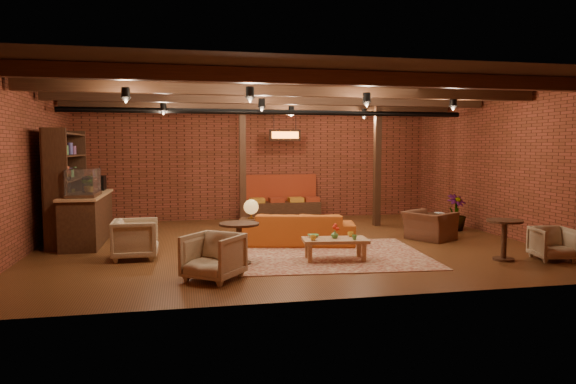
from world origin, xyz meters
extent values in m
plane|color=#3E240F|center=(0.00, 0.00, 0.00)|extent=(10.00, 10.00, 0.00)
cube|color=black|center=(0.00, 0.00, 3.20)|extent=(10.00, 8.00, 0.02)
cube|color=brown|center=(0.00, 4.00, 1.60)|extent=(10.00, 0.02, 3.20)
cube|color=brown|center=(0.00, -4.00, 1.60)|extent=(10.00, 0.02, 3.20)
cube|color=brown|center=(-5.00, 0.00, 1.60)|extent=(0.02, 8.00, 3.20)
cube|color=brown|center=(5.00, 0.00, 1.60)|extent=(0.02, 8.00, 3.20)
cylinder|color=black|center=(0.00, 1.60, 2.85)|extent=(9.60, 0.12, 0.12)
cube|color=black|center=(-0.60, 2.60, 1.60)|extent=(0.16, 0.16, 3.20)
cube|color=black|center=(2.80, 2.00, 1.60)|extent=(0.16, 0.16, 3.20)
imported|color=#337F33|center=(-4.00, 1.20, 1.22)|extent=(0.35, 0.39, 0.30)
cube|color=orange|center=(0.60, 3.10, 2.35)|extent=(0.86, 0.06, 0.30)
cube|color=maroon|center=(0.44, -1.24, 0.01)|extent=(4.09, 3.26, 0.01)
imported|color=#A54A16|center=(0.25, -0.14, 0.33)|extent=(2.43, 1.38, 0.67)
cube|color=#946145|center=(0.55, -1.73, 0.37)|extent=(1.21, 0.70, 0.06)
cube|color=#946145|center=(0.05, -1.88, 0.17)|extent=(0.07, 0.07, 0.34)
cube|color=#946145|center=(1.00, -1.99, 0.17)|extent=(0.07, 0.07, 0.34)
cube|color=#946145|center=(0.10, -1.47, 0.17)|extent=(0.07, 0.07, 0.34)
cube|color=#946145|center=(1.05, -1.58, 0.17)|extent=(0.07, 0.07, 0.34)
imported|color=gold|center=(0.12, -1.82, 0.44)|extent=(0.13, 0.13, 0.09)
imported|color=#509945|center=(0.86, -1.91, 0.44)|extent=(0.10, 0.10, 0.09)
imported|color=gold|center=(0.89, -1.58, 0.44)|extent=(0.13, 0.13, 0.09)
imported|color=#509945|center=(0.21, -1.51, 0.42)|extent=(0.22, 0.22, 0.05)
imported|color=#509945|center=(0.56, -1.69, 0.45)|extent=(0.12, 0.12, 0.11)
sphere|color=red|center=(0.56, -1.69, 0.60)|extent=(0.10, 0.10, 0.10)
cube|color=black|center=(-0.74, -0.08, 0.55)|extent=(0.56, 0.56, 0.04)
cylinder|color=black|center=(-0.74, -0.08, 0.26)|extent=(0.04, 0.04, 0.52)
cylinder|color=olive|center=(-0.74, -0.08, 0.58)|extent=(0.15, 0.15, 0.02)
cylinder|color=olive|center=(-0.74, -0.08, 0.66)|extent=(0.04, 0.04, 0.22)
sphere|color=gold|center=(-0.74, -0.08, 0.81)|extent=(0.31, 0.31, 0.31)
cylinder|color=black|center=(-1.16, -1.68, 0.70)|extent=(0.69, 0.69, 0.04)
cylinder|color=black|center=(-1.16, -1.68, 0.36)|extent=(0.10, 0.10, 0.67)
cylinder|color=black|center=(-1.16, -1.68, 0.02)|extent=(0.42, 0.42, 0.04)
imported|color=beige|center=(-2.96, -0.86, 0.40)|extent=(0.74, 0.79, 0.80)
imported|color=beige|center=(-1.67, -2.65, 0.39)|extent=(1.04, 1.03, 0.79)
imported|color=brown|center=(3.18, -0.16, 0.42)|extent=(1.01, 1.14, 0.84)
cube|color=black|center=(3.63, 0.38, 0.48)|extent=(0.51, 0.51, 0.04)
cylinder|color=black|center=(3.63, 0.38, 0.23)|extent=(0.04, 0.04, 0.46)
imported|color=black|center=(3.63, 0.38, 0.51)|extent=(0.20, 0.25, 0.02)
cylinder|color=black|center=(3.53, -2.32, 0.71)|extent=(0.62, 0.62, 0.04)
cylinder|color=black|center=(3.53, -2.32, 0.36)|extent=(0.10, 0.10, 0.68)
cylinder|color=black|center=(3.53, -2.32, 0.02)|extent=(0.37, 0.37, 0.04)
imported|color=beige|center=(4.40, -2.48, 0.33)|extent=(0.73, 0.69, 0.65)
imported|color=#4C7F4C|center=(4.40, 0.88, 1.31)|extent=(1.82, 1.82, 2.63)
camera|label=1|loc=(-2.10, -10.44, 2.03)|focal=32.00mm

